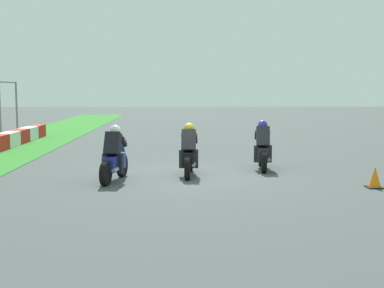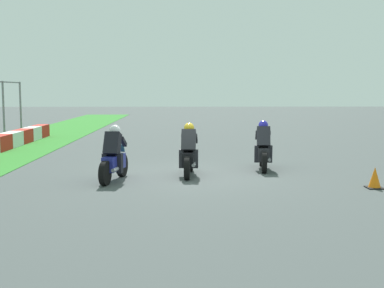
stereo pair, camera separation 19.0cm
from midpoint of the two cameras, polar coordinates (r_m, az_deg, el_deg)
name	(u,v)px [view 1 (the left image)]	position (r m, az deg, el deg)	size (l,w,h in m)	color
ground_plane	(192,175)	(14.58, -0.37, -3.54)	(120.00, 120.00, 0.00)	#424949
rider_lane_a	(263,149)	(15.72, 7.62, -0.59)	(2.04, 0.57, 1.51)	black
rider_lane_b	(189,154)	(14.45, -0.72, -1.13)	(2.04, 0.56, 1.51)	black
rider_lane_c	(114,158)	(13.74, -9.15, -1.58)	(2.03, 0.63, 1.51)	black
traffic_cone	(375,178)	(13.46, 19.54, -3.64)	(0.40, 0.40, 0.54)	black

